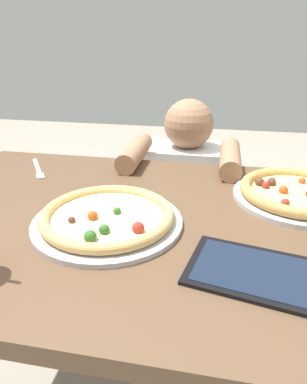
# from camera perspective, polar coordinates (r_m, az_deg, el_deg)

# --- Properties ---
(dining_table) EXTENTS (1.26, 0.84, 0.75)m
(dining_table) POSITION_cam_1_polar(r_m,az_deg,el_deg) (0.93, -3.19, -9.94)
(dining_table) COLOR brown
(dining_table) RESTS_ON ground
(pizza_near) EXTENTS (0.36, 0.36, 0.04)m
(pizza_near) POSITION_cam_1_polar(r_m,az_deg,el_deg) (0.83, -7.61, -4.19)
(pizza_near) COLOR #B7B7BC
(pizza_near) RESTS_ON dining_table
(pizza_far) EXTENTS (0.35, 0.35, 0.04)m
(pizza_far) POSITION_cam_1_polar(r_m,az_deg,el_deg) (1.02, 22.70, -0.15)
(pizza_far) COLOR #B7B7BC
(pizza_far) RESTS_ON dining_table
(fork) EXTENTS (0.13, 0.18, 0.00)m
(fork) POSITION_cam_1_polar(r_m,az_deg,el_deg) (1.23, -18.52, 3.60)
(fork) COLOR silver
(fork) RESTS_ON dining_table
(tablet) EXTENTS (0.27, 0.21, 0.01)m
(tablet) POSITION_cam_1_polar(r_m,az_deg,el_deg) (0.70, 16.01, -12.49)
(tablet) COLOR black
(tablet) RESTS_ON dining_table
(diner_seated) EXTENTS (0.40, 0.52, 0.94)m
(diner_seated) POSITION_cam_1_polar(r_m,az_deg,el_deg) (1.55, 5.16, -3.86)
(diner_seated) COLOR #333847
(diner_seated) RESTS_ON ground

